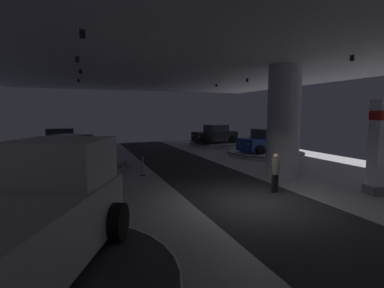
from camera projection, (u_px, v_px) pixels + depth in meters
ground at (256, 203)px, 10.10m from camera, size 24.00×44.00×0.06m
ceiling_with_spotlights at (260, 43)px, 9.48m from camera, size 24.00×44.00×0.39m
column_right at (283, 122)px, 13.94m from camera, size 1.58×1.58×5.50m
display_platform_far_left at (74, 166)px, 16.28m from camera, size 5.99×5.99×0.24m
display_car_far_left at (72, 151)px, 16.19m from camera, size 4.39×4.06×1.71m
display_platform_deep_right at (215, 144)px, 26.92m from camera, size 4.95×4.95×0.34m
display_car_deep_right at (215, 135)px, 26.83m from camera, size 4.46×2.85×1.71m
display_platform_mid_left at (37, 190)px, 10.99m from camera, size 5.93×5.93×0.37m
display_car_mid_left at (35, 167)px, 10.91m from camera, size 3.65×4.55×1.71m
display_platform_deep_left at (63, 152)px, 21.97m from camera, size 4.81×4.81×0.28m
display_car_deep_left at (62, 140)px, 21.86m from camera, size 4.26×2.24×1.71m
display_platform_far_right at (265, 153)px, 21.36m from camera, size 5.67×5.67×0.27m
display_car_far_right at (266, 141)px, 21.27m from camera, size 4.42×2.72×1.71m
pickup_truck_near_left at (22, 225)px, 4.89m from camera, size 4.30×5.69×2.30m
visitor_walking_near at (275, 170)px, 11.31m from camera, size 0.32×0.32×1.59m
stanchion_a at (143, 169)px, 14.33m from camera, size 0.28×0.28×1.01m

